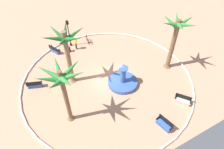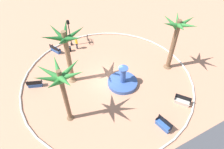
% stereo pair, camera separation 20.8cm
% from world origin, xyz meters
% --- Properties ---
extents(ground_plane, '(80.00, 80.00, 0.00)m').
position_xyz_m(ground_plane, '(0.00, 0.00, 0.00)').
color(ground_plane, tan).
extents(plaza_curb, '(19.34, 19.34, 0.20)m').
position_xyz_m(plaza_curb, '(0.00, 0.00, 0.10)').
color(plaza_curb, silver).
rests_on(plaza_curb, ground).
extents(fountain, '(3.30, 3.30, 2.45)m').
position_xyz_m(fountain, '(-1.17, 1.43, 0.34)').
color(fountain, '#38569E').
rests_on(fountain, ground).
extents(palm_tree_near_fountain, '(4.35, 4.12, 6.71)m').
position_xyz_m(palm_tree_near_fountain, '(3.58, -1.75, 4.87)').
color(palm_tree_near_fountain, brown).
rests_on(palm_tree_near_fountain, ground).
extents(palm_tree_by_curb, '(3.97, 3.75, 6.61)m').
position_xyz_m(palm_tree_by_curb, '(-7.51, 1.50, 4.67)').
color(palm_tree_by_curb, brown).
rests_on(palm_tree_by_curb, ground).
extents(palm_tree_mid_plaza, '(3.99, 4.11, 6.48)m').
position_xyz_m(palm_tree_mid_plaza, '(5.52, 2.99, 5.09)').
color(palm_tree_mid_plaza, brown).
rests_on(palm_tree_mid_plaza, ground).
extents(bench_east, '(0.83, 1.67, 1.00)m').
position_xyz_m(bench_east, '(-1.76, 7.91, 0.35)').
color(bench_east, '#335BA8').
rests_on(bench_east, ground).
extents(bench_west, '(1.37, 1.57, 1.00)m').
position_xyz_m(bench_west, '(-5.16, 6.61, 0.35)').
color(bench_west, beige).
rests_on(bench_west, ground).
extents(bench_north, '(1.67, 1.02, 1.00)m').
position_xyz_m(bench_north, '(7.59, -2.73, 0.35)').
color(bench_north, '#335BA8').
rests_on(bench_north, ground).
extents(bench_southeast, '(1.14, 1.66, 1.00)m').
position_xyz_m(bench_southeast, '(3.82, -7.86, 0.35)').
color(bench_southeast, '#335BA8').
rests_on(bench_southeast, ground).
extents(lamppost, '(0.32, 0.32, 3.91)m').
position_xyz_m(lamppost, '(1.42, -8.32, 2.29)').
color(lamppost, black).
rests_on(lamppost, ground).
extents(trash_bin, '(0.46, 0.46, 0.73)m').
position_xyz_m(trash_bin, '(2.10, -7.10, 0.39)').
color(trash_bin, black).
rests_on(trash_bin, ground).
extents(bicycle_red_frame, '(0.44, 1.71, 0.94)m').
position_xyz_m(bicycle_red_frame, '(-0.94, -7.91, 0.38)').
color(bicycle_red_frame, black).
rests_on(bicycle_red_frame, ground).
extents(person_cyclist_helmet, '(0.28, 0.52, 1.70)m').
position_xyz_m(person_cyclist_helmet, '(1.04, -7.17, 0.95)').
color(person_cyclist_helmet, '#33333D').
rests_on(person_cyclist_helmet, ground).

